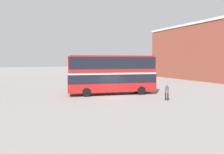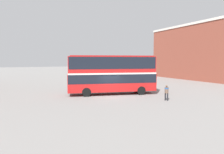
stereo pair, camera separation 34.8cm
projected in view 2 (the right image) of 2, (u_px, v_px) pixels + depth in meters
The scene contains 6 objects.
ground_plane at pixel (111, 96), 24.45m from camera, with size 240.00×240.00×0.00m, color gray.
building_row_right at pixel (219, 52), 43.58m from camera, with size 11.20×32.22×12.58m.
double_decker_bus at pixel (112, 72), 25.78m from camera, with size 11.52×5.22×5.02m.
pedestrian_foreground at pixel (167, 91), 21.87m from camera, with size 0.56×0.56×1.71m.
parked_car_kerb_near at pixel (137, 78), 41.60m from camera, with size 4.34×2.83×1.54m.
parked_car_kerb_far at pixel (112, 77), 44.13m from camera, with size 4.61×1.83×1.51m.
Camera 2 is at (-10.23, -21.89, 4.42)m, focal length 32.00 mm.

